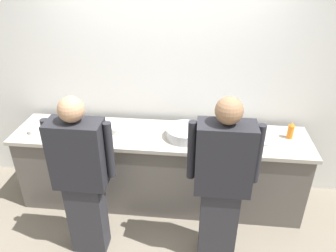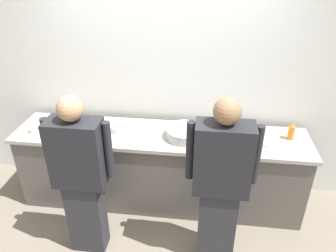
# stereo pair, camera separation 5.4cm
# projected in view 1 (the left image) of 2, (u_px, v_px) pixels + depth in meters

# --- Properties ---
(ground_plane) EXTENTS (9.00, 9.00, 0.00)m
(ground_plane) POSITION_uv_depth(u_px,v_px,m) (157.00, 221.00, 3.52)
(ground_plane) COLOR slate
(wall_back) EXTENTS (4.88, 0.10, 2.98)m
(wall_back) POSITION_uv_depth(u_px,v_px,m) (165.00, 66.00, 3.51)
(wall_back) COLOR silver
(wall_back) RESTS_ON ground
(prep_counter) EXTENTS (3.11, 0.66, 0.89)m
(prep_counter) POSITION_uv_depth(u_px,v_px,m) (160.00, 168.00, 3.61)
(prep_counter) COLOR #56514C
(prep_counter) RESTS_ON ground
(chef_near_left) EXTENTS (0.59, 0.24, 1.61)m
(chef_near_left) POSITION_uv_depth(u_px,v_px,m) (82.00, 177.00, 2.82)
(chef_near_left) COLOR #2D2D33
(chef_near_left) RESTS_ON ground
(chef_center) EXTENTS (0.61, 0.24, 1.65)m
(chef_center) POSITION_uv_depth(u_px,v_px,m) (222.00, 182.00, 2.73)
(chef_center) COLOR #2D2D33
(chef_center) RESTS_ON ground
(plate_stack_front) EXTENTS (0.24, 0.24, 0.06)m
(plate_stack_front) POSITION_uv_depth(u_px,v_px,m) (120.00, 127.00, 3.46)
(plate_stack_front) COLOR white
(plate_stack_front) RESTS_ON prep_counter
(plate_stack_rear) EXTENTS (0.21, 0.21, 0.05)m
(plate_stack_rear) POSITION_uv_depth(u_px,v_px,m) (67.00, 121.00, 3.61)
(plate_stack_rear) COLOR white
(plate_stack_rear) RESTS_ON prep_counter
(mixing_bowl_steel) EXTENTS (0.40, 0.40, 0.10)m
(mixing_bowl_steel) POSITION_uv_depth(u_px,v_px,m) (186.00, 133.00, 3.32)
(mixing_bowl_steel) COLOR #B7BABF
(mixing_bowl_steel) RESTS_ON prep_counter
(sheet_tray) EXTENTS (0.55, 0.43, 0.02)m
(sheet_tray) POSITION_uv_depth(u_px,v_px,m) (239.00, 138.00, 3.31)
(sheet_tray) COLOR #B7BABF
(sheet_tray) RESTS_ON prep_counter
(squeeze_bottle_primary) EXTENTS (0.05, 0.05, 0.21)m
(squeeze_bottle_primary) POSITION_uv_depth(u_px,v_px,m) (80.00, 126.00, 3.35)
(squeeze_bottle_primary) COLOR orange
(squeeze_bottle_primary) RESTS_ON prep_counter
(squeeze_bottle_secondary) EXTENTS (0.06, 0.06, 0.18)m
(squeeze_bottle_secondary) POSITION_uv_depth(u_px,v_px,m) (291.00, 131.00, 3.29)
(squeeze_bottle_secondary) COLOR orange
(squeeze_bottle_secondary) RESTS_ON prep_counter
(ramekin_orange_sauce) EXTENTS (0.11, 0.11, 0.04)m
(ramekin_orange_sauce) POSITION_uv_depth(u_px,v_px,m) (80.00, 126.00, 3.51)
(ramekin_orange_sauce) COLOR white
(ramekin_orange_sauce) RESTS_ON prep_counter
(ramekin_yellow_sauce) EXTENTS (0.10, 0.10, 0.05)m
(ramekin_yellow_sauce) POSITION_uv_depth(u_px,v_px,m) (92.00, 135.00, 3.33)
(ramekin_yellow_sauce) COLOR white
(ramekin_yellow_sauce) RESTS_ON prep_counter
(ramekin_red_sauce) EXTENTS (0.08, 0.08, 0.04)m
(ramekin_red_sauce) POSITION_uv_depth(u_px,v_px,m) (101.00, 125.00, 3.54)
(ramekin_red_sauce) COLOR white
(ramekin_red_sauce) RESTS_ON prep_counter
(ramekin_green_sauce) EXTENTS (0.10, 0.10, 0.04)m
(ramekin_green_sauce) POSITION_uv_depth(u_px,v_px,m) (33.00, 131.00, 3.41)
(ramekin_green_sauce) COLOR white
(ramekin_green_sauce) RESTS_ON prep_counter
(deli_cup) EXTENTS (0.09, 0.09, 0.09)m
(deli_cup) POSITION_uv_depth(u_px,v_px,m) (90.00, 127.00, 3.45)
(deli_cup) COLOR white
(deli_cup) RESTS_ON prep_counter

